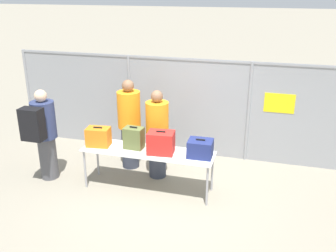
% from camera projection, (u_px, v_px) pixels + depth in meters
% --- Properties ---
extents(ground_plane, '(120.00, 120.00, 0.00)m').
position_uv_depth(ground_plane, '(161.00, 196.00, 6.73)').
color(ground_plane, gray).
extents(fence_section, '(7.97, 0.07, 2.14)m').
position_uv_depth(fence_section, '(187.00, 105.00, 8.09)').
color(fence_section, gray).
rests_on(fence_section, ground_plane).
extents(inspection_table, '(2.40, 0.64, 0.77)m').
position_uv_depth(inspection_table, '(148.00, 154.00, 6.72)').
color(inspection_table, silver).
rests_on(inspection_table, ground_plane).
extents(suitcase_orange, '(0.45, 0.33, 0.37)m').
position_uv_depth(suitcase_orange, '(98.00, 137.00, 6.86)').
color(suitcase_orange, orange).
rests_on(suitcase_orange, inspection_table).
extents(suitcase_olive, '(0.36, 0.25, 0.42)m').
position_uv_depth(suitcase_olive, '(134.00, 138.00, 6.75)').
color(suitcase_olive, '#566033').
rests_on(suitcase_olive, inspection_table).
extents(suitcase_red, '(0.49, 0.38, 0.42)m').
position_uv_depth(suitcase_red, '(161.00, 143.00, 6.55)').
color(suitcase_red, red).
rests_on(suitcase_red, inspection_table).
extents(suitcase_navy, '(0.43, 0.36, 0.32)m').
position_uv_depth(suitcase_navy, '(200.00, 148.00, 6.43)').
color(suitcase_navy, navy).
rests_on(suitcase_navy, inspection_table).
extents(traveler_hooded, '(0.44, 0.68, 1.78)m').
position_uv_depth(traveler_hooded, '(43.00, 132.00, 6.99)').
color(traveler_hooded, '#4C4C51').
rests_on(traveler_hooded, ground_plane).
extents(security_worker_near, '(0.43, 0.43, 1.75)m').
position_uv_depth(security_worker_near, '(157.00, 133.00, 7.13)').
color(security_worker_near, '#383D4C').
rests_on(security_worker_near, ground_plane).
extents(security_worker_far, '(0.46, 0.46, 1.85)m').
position_uv_depth(security_worker_far, '(129.00, 123.00, 7.50)').
color(security_worker_far, '#383D4C').
rests_on(security_worker_far, ground_plane).
extents(utility_trailer, '(3.75, 2.04, 0.74)m').
position_uv_depth(utility_trailer, '(276.00, 119.00, 9.30)').
color(utility_trailer, '#B2B2B7').
rests_on(utility_trailer, ground_plane).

